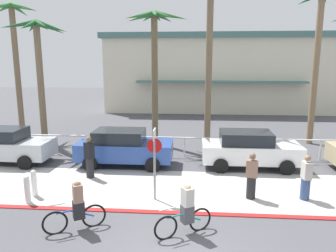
% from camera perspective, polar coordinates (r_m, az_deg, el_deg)
% --- Properties ---
extents(ground_plane, '(80.00, 80.00, 0.00)m').
position_cam_1_polar(ground_plane, '(18.18, 3.02, -4.04)').
color(ground_plane, '#4C4C51').
extents(sidewalk_strip, '(44.00, 4.00, 0.02)m').
position_cam_1_polar(sidewalk_strip, '(12.68, 2.27, -11.00)').
color(sidewalk_strip, beige).
rests_on(sidewalk_strip, ground).
extents(curb_paint, '(44.00, 0.24, 0.03)m').
position_cam_1_polar(curb_paint, '(10.86, 1.82, -15.00)').
color(curb_paint, maroon).
rests_on(curb_paint, ground).
extents(building_backdrop, '(21.88, 11.28, 7.32)m').
position_cam_1_polar(building_backdrop, '(34.54, 8.52, 9.39)').
color(building_backdrop, beige).
rests_on(building_backdrop, ground).
extents(rail_fence, '(22.52, 0.08, 1.04)m').
position_cam_1_polar(rail_fence, '(16.52, 2.91, -2.64)').
color(rail_fence, white).
rests_on(rail_fence, ground).
extents(stop_sign_bike_lane, '(0.52, 0.56, 2.56)m').
position_cam_1_polar(stop_sign_bike_lane, '(11.23, -2.39, -4.98)').
color(stop_sign_bike_lane, gray).
rests_on(stop_sign_bike_lane, ground).
extents(bollard_1, '(0.20, 0.20, 1.00)m').
position_cam_1_polar(bollard_1, '(12.35, -23.51, -10.11)').
color(bollard_1, white).
rests_on(bollard_1, ground).
extents(bollard_2, '(0.20, 0.20, 1.00)m').
position_cam_1_polar(bollard_2, '(12.84, -22.48, -9.20)').
color(bollard_2, white).
rests_on(bollard_2, ground).
extents(palm_tree_1, '(3.15, 3.45, 8.43)m').
position_cam_1_polar(palm_tree_1, '(23.34, -25.53, 14.30)').
color(palm_tree_1, '#756047').
rests_on(palm_tree_1, ground).
extents(palm_tree_2, '(3.54, 3.31, 7.04)m').
position_cam_1_polar(palm_tree_2, '(19.57, -21.92, 12.24)').
color(palm_tree_2, '#756047').
rests_on(palm_tree_2, ground).
extents(palm_tree_3, '(3.60, 3.45, 7.56)m').
position_cam_1_polar(palm_tree_3, '(18.64, -2.51, 14.49)').
color(palm_tree_3, brown).
rests_on(palm_tree_3, ground).
extents(palm_tree_4, '(3.14, 3.19, 8.79)m').
position_cam_1_polar(palm_tree_4, '(18.38, 7.40, 15.82)').
color(palm_tree_4, '#756047').
rests_on(palm_tree_4, ground).
extents(palm_tree_5, '(3.18, 2.93, 8.62)m').
position_cam_1_polar(palm_tree_5, '(20.61, 24.84, 13.88)').
color(palm_tree_5, '#846B4C').
rests_on(palm_tree_5, ground).
extents(car_silver_0, '(4.40, 2.02, 1.69)m').
position_cam_1_polar(car_silver_0, '(17.41, -26.84, -3.03)').
color(car_silver_0, '#B2B7BC').
rests_on(car_silver_0, ground).
extents(car_blue_1, '(4.40, 2.02, 1.69)m').
position_cam_1_polar(car_blue_1, '(15.33, -7.78, -3.72)').
color(car_blue_1, '#284793').
rests_on(car_blue_1, ground).
extents(car_white_2, '(4.40, 2.02, 1.69)m').
position_cam_1_polar(car_white_2, '(15.33, 14.12, -3.96)').
color(car_white_2, white).
rests_on(car_white_2, ground).
extents(cyclist_teal_0, '(1.60, 0.97, 1.50)m').
position_cam_1_polar(cyclist_teal_0, '(9.43, 3.14, -14.73)').
color(cyclist_teal_0, black).
rests_on(cyclist_teal_0, ground).
extents(cyclist_blue_1, '(1.62, 0.93, 1.50)m').
position_cam_1_polar(cyclist_blue_1, '(10.00, -15.73, -13.59)').
color(cyclist_blue_1, black).
rests_on(cyclist_blue_1, ground).
extents(pedestrian_0, '(0.48, 0.44, 1.79)m').
position_cam_1_polar(pedestrian_0, '(13.97, -13.62, -5.60)').
color(pedestrian_0, '#232326').
rests_on(pedestrian_0, ground).
extents(pedestrian_1, '(0.45, 0.38, 1.69)m').
position_cam_1_polar(pedestrian_1, '(11.97, 14.46, -8.83)').
color(pedestrian_1, '#232326').
rests_on(pedestrian_1, ground).
extents(pedestrian_2, '(0.34, 0.42, 1.64)m').
position_cam_1_polar(pedestrian_2, '(12.50, 23.08, -8.65)').
color(pedestrian_2, '#384C7A').
rests_on(pedestrian_2, ground).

